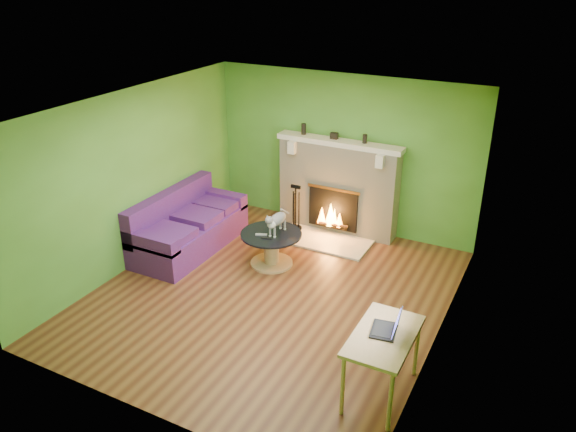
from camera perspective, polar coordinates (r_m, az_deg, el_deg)
name	(u,v)px	position (r m, az deg, el deg)	size (l,w,h in m)	color
floor	(271,295)	(7.79, -1.76, -7.99)	(5.00, 5.00, 0.00)	#522817
ceiling	(268,108)	(6.75, -2.05, 10.93)	(5.00, 5.00, 0.00)	white
wall_back	(343,153)	(9.29, 5.66, 6.35)	(5.00, 5.00, 0.00)	#448029
wall_front	(137,306)	(5.40, -15.05, -8.86)	(5.00, 5.00, 0.00)	#448029
wall_left	(133,179)	(8.42, -15.43, 3.61)	(5.00, 5.00, 0.00)	#448029
wall_right	(446,246)	(6.48, 15.79, -2.95)	(5.00, 5.00, 0.00)	#448029
window_frame	(427,261)	(5.58, 13.93, -4.51)	(1.20, 1.20, 0.00)	silver
window_pane	(426,261)	(5.59, 13.85, -4.49)	(1.06, 1.06, 0.00)	white
fireplace	(338,187)	(9.31, 5.09, 2.95)	(2.10, 0.46, 1.58)	beige
hearth	(324,240)	(9.18, 3.68, -2.49)	(1.50, 0.75, 0.03)	beige
mantel	(339,143)	(9.03, 5.22, 7.44)	(2.10, 0.28, 0.08)	silver
sofa	(187,227)	(8.99, -10.26, -1.10)	(0.92, 2.03, 0.91)	#4F1A63
coffee_table	(271,246)	(8.38, -1.70, -3.10)	(0.91, 0.91, 0.52)	tan
desk	(383,342)	(5.92, 9.66, -12.49)	(0.59, 1.02, 0.76)	tan
cat	(277,222)	(8.21, -1.08, -0.58)	(0.22, 0.59, 0.37)	slate
remote_silver	(261,235)	(8.23, -2.74, -1.90)	(0.17, 0.04, 0.02)	gray
remote_black	(266,238)	(8.13, -2.21, -2.25)	(0.16, 0.04, 0.02)	black
laptop	(385,321)	(5.84, 9.78, -10.47)	(0.29, 0.33, 0.25)	black
fire_tools	(296,207)	(9.36, 0.78, 0.90)	(0.21, 0.21, 0.80)	black
mantel_vase_left	(304,129)	(9.27, 1.60, 8.83)	(0.08, 0.08, 0.18)	black
mantel_vase_right	(365,139)	(8.89, 7.81, 7.77)	(0.07, 0.07, 0.14)	black
mantel_box	(334,136)	(9.07, 4.71, 8.13)	(0.12, 0.08, 0.10)	black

